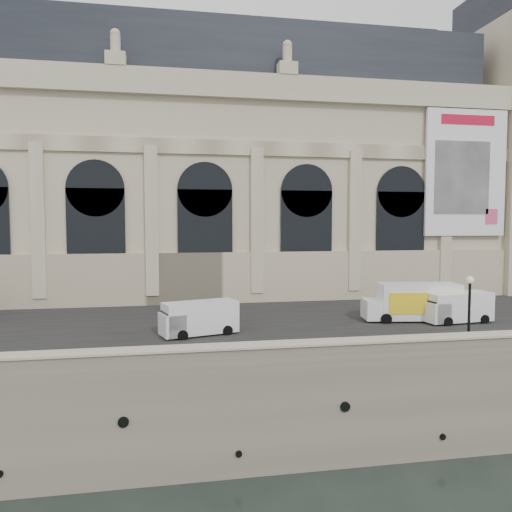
{
  "coord_description": "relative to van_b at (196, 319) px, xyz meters",
  "views": [
    {
      "loc": [
        -7.76,
        -25.87,
        13.84
      ],
      "look_at": [
        0.95,
        22.0,
        10.59
      ],
      "focal_mm": 35.0,
      "sensor_mm": 36.0,
      "label": 1
    }
  ],
  "objects": [
    {
      "name": "lamp_right",
      "position": [
        16.64,
        -6.41,
        1.04
      ],
      "size": [
        0.46,
        0.46,
        4.52
      ],
      "color": "black",
      "rests_on": "quay"
    },
    {
      "name": "museum",
      "position": [
        -0.23,
        22.34,
        12.52
      ],
      "size": [
        69.0,
        18.7,
        29.1
      ],
      "color": "beige",
      "rests_on": "quay"
    },
    {
      "name": "box_truck",
      "position": [
        17.36,
        2.09,
        0.32
      ],
      "size": [
        7.77,
        3.58,
        3.02
      ],
      "color": "white",
      "rests_on": "quay"
    },
    {
      "name": "quay",
      "position": [
        5.74,
        26.48,
        -4.2
      ],
      "size": [
        160.0,
        70.0,
        6.0
      ],
      "primitive_type": "cube",
      "color": "gray",
      "rests_on": "ground"
    },
    {
      "name": "parapet",
      "position": [
        5.74,
        -7.92,
        -0.59
      ],
      "size": [
        160.0,
        1.4,
        1.21
      ],
      "color": "gray",
      "rests_on": "quay"
    },
    {
      "name": "ground",
      "position": [
        5.74,
        -8.52,
        -7.2
      ],
      "size": [
        260.0,
        260.0,
        0.0
      ],
      "primitive_type": "plane",
      "color": "black",
      "rests_on": "ground"
    },
    {
      "name": "van_b",
      "position": [
        0.0,
        0.0,
        0.0
      ],
      "size": [
        5.64,
        3.41,
        2.36
      ],
      "color": "white",
      "rests_on": "quay"
    },
    {
      "name": "van_c",
      "position": [
        20.16,
        0.8,
        0.03
      ],
      "size": [
        5.59,
        2.68,
        2.41
      ],
      "color": "white",
      "rests_on": "quay"
    },
    {
      "name": "street",
      "position": [
        5.74,
        5.48,
        -1.17
      ],
      "size": [
        160.0,
        24.0,
        0.06
      ],
      "primitive_type": "cube",
      "color": "#2D2D2D",
      "rests_on": "quay"
    }
  ]
}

